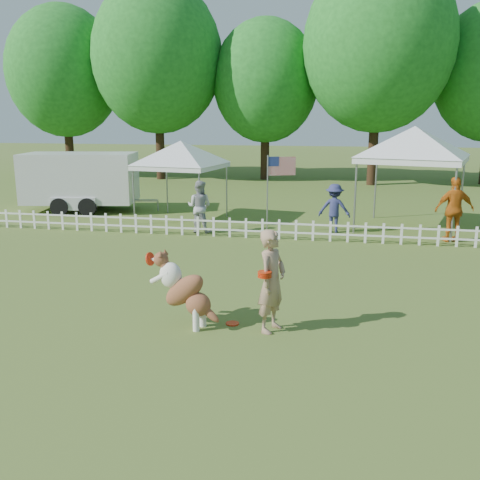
# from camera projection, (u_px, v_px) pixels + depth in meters

# --- Properties ---
(ground) EXTENTS (120.00, 120.00, 0.00)m
(ground) POSITION_uv_depth(u_px,v_px,m) (243.00, 329.00, 9.16)
(ground) COLOR #465D1D
(ground) RESTS_ON ground
(picket_fence) EXTENTS (22.00, 0.08, 0.60)m
(picket_fence) POSITION_uv_depth(u_px,v_px,m) (287.00, 230.00, 15.79)
(picket_fence) COLOR white
(picket_fence) RESTS_ON ground
(handler) EXTENTS (0.62, 0.75, 1.75)m
(handler) POSITION_uv_depth(u_px,v_px,m) (272.00, 281.00, 8.93)
(handler) COLOR #A17E60
(handler) RESTS_ON ground
(dog) EXTENTS (1.31, 0.72, 1.29)m
(dog) POSITION_uv_depth(u_px,v_px,m) (185.00, 291.00, 9.17)
(dog) COLOR brown
(dog) RESTS_ON ground
(frisbee_on_turf) EXTENTS (0.27, 0.27, 0.02)m
(frisbee_on_turf) POSITION_uv_depth(u_px,v_px,m) (232.00, 323.00, 9.39)
(frisbee_on_turf) COLOR red
(frisbee_on_turf) RESTS_ON ground
(canopy_tent_left) EXTENTS (2.98, 2.98, 2.71)m
(canopy_tent_left) POSITION_uv_depth(u_px,v_px,m) (182.00, 182.00, 18.52)
(canopy_tent_left) COLOR silver
(canopy_tent_left) RESTS_ON ground
(canopy_tent_right) EXTENTS (3.81, 3.81, 3.21)m
(canopy_tent_right) POSITION_uv_depth(u_px,v_px,m) (411.00, 180.00, 17.05)
(canopy_tent_right) COLOR silver
(canopy_tent_right) RESTS_ON ground
(cargo_trailer) EXTENTS (5.49, 3.19, 2.27)m
(cargo_trailer) POSITION_uv_depth(u_px,v_px,m) (81.00, 182.00, 20.47)
(cargo_trailer) COLOR silver
(cargo_trailer) RESTS_ON ground
(flag_pole) EXTENTS (0.91, 0.42, 2.43)m
(flag_pole) POSITION_uv_depth(u_px,v_px,m) (267.00, 195.00, 16.43)
(flag_pole) COLOR gray
(flag_pole) RESTS_ON ground
(spectator_a) EXTENTS (0.86, 0.71, 1.63)m
(spectator_a) POSITION_uv_depth(u_px,v_px,m) (199.00, 207.00, 16.69)
(spectator_a) COLOR #A1A3A6
(spectator_a) RESTS_ON ground
(spectator_b) EXTENTS (1.03, 0.64, 1.53)m
(spectator_b) POSITION_uv_depth(u_px,v_px,m) (334.00, 208.00, 16.72)
(spectator_b) COLOR navy
(spectator_b) RESTS_ON ground
(spectator_c) EXTENTS (1.18, 0.66, 1.90)m
(spectator_c) POSITION_uv_depth(u_px,v_px,m) (454.00, 210.00, 15.40)
(spectator_c) COLOR #BF6016
(spectator_c) RESTS_ON ground
(tree_far_left) EXTENTS (6.60, 6.60, 11.00)m
(tree_far_left) POSITION_uv_depth(u_px,v_px,m) (65.00, 83.00, 31.77)
(tree_far_left) COLOR #1C641E
(tree_far_left) RESTS_ON ground
(tree_left) EXTENTS (7.40, 7.40, 12.00)m
(tree_left) POSITION_uv_depth(u_px,v_px,m) (158.00, 72.00, 30.06)
(tree_left) COLOR #1C641E
(tree_left) RESTS_ON ground
(tree_center_left) EXTENTS (6.00, 6.00, 9.80)m
(tree_center_left) POSITION_uv_depth(u_px,v_px,m) (266.00, 93.00, 30.14)
(tree_center_left) COLOR #1C641E
(tree_center_left) RESTS_ON ground
(tree_center_right) EXTENTS (7.60, 7.60, 12.60)m
(tree_center_right) POSITION_uv_depth(u_px,v_px,m) (378.00, 62.00, 27.27)
(tree_center_right) COLOR #1C641E
(tree_center_right) RESTS_ON ground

